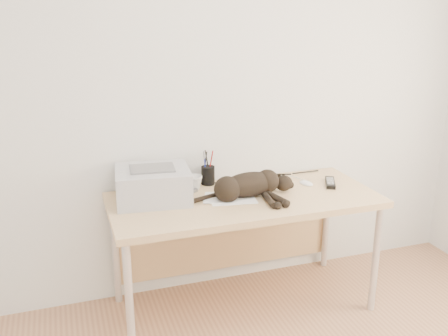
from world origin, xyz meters
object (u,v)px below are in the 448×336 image
object	(u,v)px
printer	(153,184)
pen_cup	(208,175)
cat	(246,186)
mouse	(306,182)
desk	(239,212)
mug	(195,183)

from	to	relation	value
printer	pen_cup	xyz separation A→B (m)	(0.38, 0.16, -0.04)
cat	mouse	bearing A→B (deg)	7.18
desk	mouse	world-z (taller)	mouse
printer	mouse	world-z (taller)	printer
desk	cat	distance (m)	0.22
mug	desk	bearing A→B (deg)	-28.23
mug	pen_cup	size ratio (longest dim) A/B	0.44
desk	pen_cup	xyz separation A→B (m)	(-0.14, 0.20, 0.19)
pen_cup	mouse	world-z (taller)	pen_cup
printer	pen_cup	bearing A→B (deg)	23.02
desk	printer	world-z (taller)	printer
mug	pen_cup	distance (m)	0.13
printer	pen_cup	world-z (taller)	pen_cup
mug	mouse	world-z (taller)	mug
pen_cup	desk	bearing A→B (deg)	-55.53
mug	mouse	distance (m)	0.72
mug	printer	bearing A→B (deg)	-161.40
desk	pen_cup	size ratio (longest dim) A/B	7.27
mouse	printer	bearing A→B (deg)	159.26
cat	printer	bearing A→B (deg)	160.52
desk	mouse	distance (m)	0.48
cat	mouse	world-z (taller)	cat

